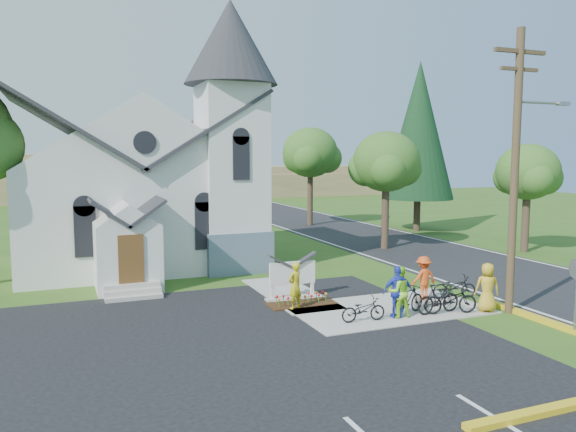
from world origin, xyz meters
name	(u,v)px	position (x,y,z in m)	size (l,w,h in m)	color
ground	(359,318)	(0.00, 0.00, 0.00)	(120.00, 120.00, 0.00)	#315618
parking_lot	(168,365)	(-7.00, -2.00, 0.01)	(20.00, 16.00, 0.02)	black
road	(380,240)	(10.00, 15.00, 0.01)	(8.00, 90.00, 0.02)	black
sidewalk	(388,309)	(1.50, 0.50, 0.03)	(7.00, 4.00, 0.05)	#A09B90
church	(145,163)	(-5.48, 12.48, 5.25)	(12.35, 12.00, 13.00)	silver
church_sign	(292,274)	(-1.20, 3.20, 1.03)	(2.20, 0.40, 1.70)	#A09B90
flower_bed	(302,304)	(-1.20, 2.30, 0.04)	(2.60, 1.10, 0.07)	#321B0D
utility_pole	(517,162)	(5.36, -1.50, 5.40)	(3.45, 0.28, 10.00)	#4B3825
tree_road_near	(386,162)	(8.50, 12.00, 5.21)	(4.00, 4.00, 7.05)	#3B2A20
tree_road_mid	(310,153)	(9.00, 24.00, 5.78)	(4.40, 4.40, 7.80)	#3B2A20
tree_road_far	(528,173)	(15.50, 8.00, 4.63)	(3.60, 3.60, 6.30)	#3B2A20
conifer	(419,131)	(15.00, 18.00, 7.39)	(5.20, 5.20, 12.40)	#3B2A20
distant_hills	(167,181)	(3.36, 56.33, 2.17)	(61.00, 10.00, 5.60)	olive
cyclist_0	(295,285)	(-1.70, 1.76, 0.91)	(0.63, 0.41, 1.73)	gold
bike_0	(363,309)	(-0.18, -0.59, 0.47)	(0.55, 1.58, 0.83)	black
cyclist_1	(399,292)	(1.22, -0.58, 0.95)	(0.87, 0.68, 1.80)	#96E62B
bike_1	(408,300)	(1.72, -0.42, 0.56)	(0.48, 1.71, 1.03)	black
cyclist_2	(398,292)	(1.15, -0.64, 0.96)	(1.07, 0.44, 1.82)	#2639C1
bike_2	(450,299)	(3.15, -0.93, 0.56)	(0.68, 1.96, 1.03)	black
cyclist_3	(423,278)	(3.46, 1.10, 0.90)	(1.10, 0.63, 1.70)	#DC4A18
bike_3	(438,299)	(2.76, -0.76, 0.59)	(0.51, 1.79, 1.08)	black
cyclist_4	(487,287)	(4.55, -1.20, 0.94)	(0.87, 0.56, 1.77)	gold
bike_4	(454,287)	(4.70, 0.79, 0.50)	(0.60, 1.72, 0.90)	black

